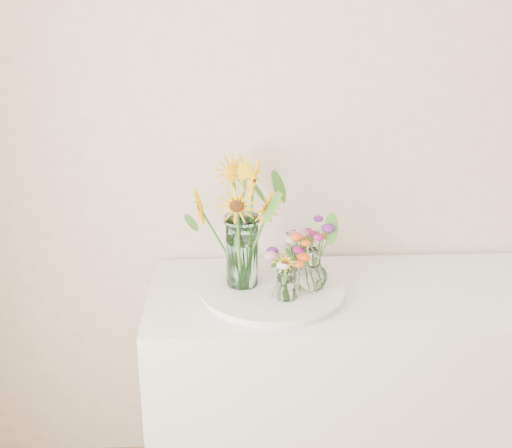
% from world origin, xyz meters
% --- Properties ---
extents(counter, '(1.40, 0.60, 0.90)m').
position_xyz_m(counter, '(-0.43, 1.93, 0.45)').
color(counter, white).
rests_on(counter, ground_plane).
extents(tray, '(0.47, 0.47, 0.02)m').
position_xyz_m(tray, '(-0.70, 1.91, 0.91)').
color(tray, white).
rests_on(tray, counter).
extents(mason_jar, '(0.12, 0.12, 0.25)m').
position_xyz_m(mason_jar, '(-0.80, 1.94, 1.05)').
color(mason_jar, '#B8F1EC').
rests_on(mason_jar, tray).
extents(sunflower_bouquet, '(0.59, 0.59, 0.45)m').
position_xyz_m(sunflower_bouquet, '(-0.80, 1.94, 1.15)').
color(sunflower_bouquet, '#F8B905').
rests_on(sunflower_bouquet, tray).
extents(small_vase_a, '(0.08, 0.08, 0.11)m').
position_xyz_m(small_vase_a, '(-0.66, 1.82, 0.98)').
color(small_vase_a, white).
rests_on(small_vase_a, tray).
extents(wildflower_posy_a, '(0.20, 0.20, 0.20)m').
position_xyz_m(wildflower_posy_a, '(-0.66, 1.82, 1.02)').
color(wildflower_posy_a, '#DD5313').
rests_on(wildflower_posy_a, tray).
extents(small_vase_b, '(0.12, 0.12, 0.15)m').
position_xyz_m(small_vase_b, '(-0.57, 1.90, 1.00)').
color(small_vase_b, white).
rests_on(small_vase_b, tray).
extents(wildflower_posy_b, '(0.22, 0.22, 0.24)m').
position_xyz_m(wildflower_posy_b, '(-0.57, 1.90, 1.04)').
color(wildflower_posy_b, '#DD5313').
rests_on(wildflower_posy_b, tray).
extents(small_vase_c, '(0.06, 0.06, 0.10)m').
position_xyz_m(small_vase_c, '(-0.60, 2.02, 0.98)').
color(small_vase_c, white).
rests_on(small_vase_c, tray).
extents(wildflower_posy_c, '(0.18, 0.18, 0.19)m').
position_xyz_m(wildflower_posy_c, '(-0.60, 2.02, 1.02)').
color(wildflower_posy_c, '#DD5313').
rests_on(wildflower_posy_c, tray).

